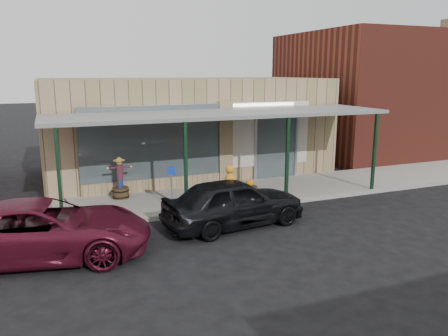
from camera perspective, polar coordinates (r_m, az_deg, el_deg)
name	(u,v)px	position (r m, az deg, el deg)	size (l,w,h in m)	color
ground	(268,230)	(12.79, 5.79, -8.12)	(120.00, 120.00, 0.00)	black
sidewalk	(222,196)	(15.88, -0.21, -3.65)	(40.00, 3.20, 0.15)	gray
storefront	(185,126)	(19.71, -5.11, 5.45)	(12.00, 6.25, 4.20)	#A28163
awning	(223,115)	(15.29, -0.16, 6.94)	(12.00, 3.00, 3.04)	slate
block_buildings_near	(218,87)	(21.21, -0.74, 10.53)	(61.00, 8.00, 8.00)	maroon
barrel_scarecrow	(120,184)	(15.63, -13.40, -2.08)	(0.90, 0.62, 1.48)	#48351D
barrel_pumpkin	(250,190)	(15.54, 3.36, -2.86)	(0.65, 0.65, 0.65)	#48351D
handicap_sign	(171,181)	(14.24, -6.88, -1.70)	(0.26, 0.13, 1.35)	gray
parked_sedan	(234,202)	(12.88, 1.31, -4.47)	(4.45, 2.23, 1.66)	black
car_maroon	(43,230)	(11.60, -22.58, -7.47)	(2.38, 5.17, 1.44)	#561124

